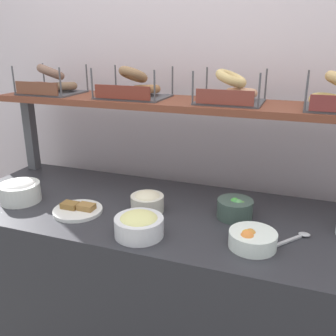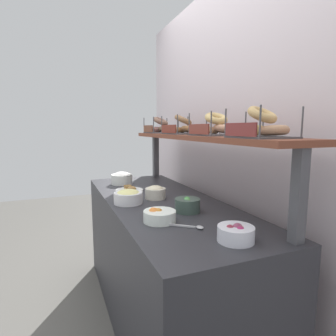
# 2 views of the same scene
# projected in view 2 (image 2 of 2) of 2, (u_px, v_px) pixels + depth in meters

# --- Properties ---
(ground_plane) EXTENTS (8.00, 8.00, 0.00)m
(ground_plane) POSITION_uv_depth(u_px,v_px,m) (162.00, 316.00, 2.00)
(ground_plane) COLOR #595651
(back_wall) EXTENTS (3.07, 0.06, 2.40)m
(back_wall) POSITION_uv_depth(u_px,v_px,m) (232.00, 146.00, 2.03)
(back_wall) COLOR silver
(back_wall) RESTS_ON ground_plane
(deli_counter) EXTENTS (1.87, 0.70, 0.85)m
(deli_counter) POSITION_uv_depth(u_px,v_px,m) (162.00, 260.00, 1.94)
(deli_counter) COLOR #2D2D33
(deli_counter) RESTS_ON ground_plane
(shelf_riser_left) EXTENTS (0.05, 0.05, 0.40)m
(shelf_riser_left) POSITION_uv_depth(u_px,v_px,m) (156.00, 156.00, 2.75)
(shelf_riser_left) COLOR #4C4C51
(shelf_riser_left) RESTS_ON deli_counter
(shelf_riser_right) EXTENTS (0.05, 0.05, 0.40)m
(shelf_riser_right) POSITION_uv_depth(u_px,v_px,m) (299.00, 196.00, 1.15)
(shelf_riser_right) COLOR #4C4C51
(shelf_riser_right) RESTS_ON deli_counter
(upper_shelf) EXTENTS (1.83, 0.32, 0.03)m
(upper_shelf) POSITION_uv_depth(u_px,v_px,m) (198.00, 137.00, 1.92)
(upper_shelf) COLOR brown
(upper_shelf) RESTS_ON shelf_riser_left
(bowl_veggie_mix) EXTENTS (0.15, 0.15, 0.09)m
(bowl_veggie_mix) POSITION_uv_depth(u_px,v_px,m) (187.00, 205.00, 1.61)
(bowl_veggie_mix) COLOR #3D5147
(bowl_veggie_mix) RESTS_ON deli_counter
(bowl_fruit_salad) EXTENTS (0.17, 0.17, 0.07)m
(bowl_fruit_salad) POSITION_uv_depth(u_px,v_px,m) (159.00, 216.00, 1.44)
(bowl_fruit_salad) COLOR white
(bowl_fruit_salad) RESTS_ON deli_counter
(bowl_beet_salad) EXTENTS (0.16, 0.16, 0.08)m
(bowl_beet_salad) POSITION_uv_depth(u_px,v_px,m) (236.00, 233.00, 1.19)
(bowl_beet_salad) COLOR white
(bowl_beet_salad) RESTS_ON deli_counter
(bowl_potato_salad) EXTENTS (0.14, 0.14, 0.09)m
(bowl_potato_salad) POSITION_uv_depth(u_px,v_px,m) (155.00, 192.00, 1.91)
(bowl_potato_salad) COLOR silver
(bowl_potato_salad) RESTS_ON deli_counter
(bowl_egg_salad) EXTENTS (0.18, 0.18, 0.09)m
(bowl_egg_salad) POSITION_uv_depth(u_px,v_px,m) (128.00, 197.00, 1.78)
(bowl_egg_salad) COLOR white
(bowl_egg_salad) RESTS_ON deli_counter
(bowl_cream_cheese) EXTENTS (0.18, 0.18, 0.11)m
(bowl_cream_cheese) POSITION_uv_depth(u_px,v_px,m) (122.00, 178.00, 2.40)
(bowl_cream_cheese) COLOR silver
(bowl_cream_cheese) RESTS_ON deli_counter
(serving_plate_white) EXTENTS (0.21, 0.21, 0.04)m
(serving_plate_white) POSITION_uv_depth(u_px,v_px,m) (129.00, 190.00, 2.12)
(serving_plate_white) COLOR white
(serving_plate_white) RESTS_ON deli_counter
(serving_spoon_near_plate) EXTENTS (0.13, 0.14, 0.01)m
(serving_spoon_near_plate) POSITION_uv_depth(u_px,v_px,m) (192.00, 227.00, 1.35)
(serving_spoon_near_plate) COLOR #B7B7BC
(serving_spoon_near_plate) RESTS_ON deli_counter
(bagel_basket_poppy) EXTENTS (0.28, 0.26, 0.15)m
(bagel_basket_poppy) POSITION_uv_depth(u_px,v_px,m) (160.00, 128.00, 2.54)
(bagel_basket_poppy) COLOR #4C4C51
(bagel_basket_poppy) RESTS_ON upper_shelf
(bagel_basket_everything) EXTENTS (0.32, 0.26, 0.15)m
(bagel_basket_everything) POSITION_uv_depth(u_px,v_px,m) (183.00, 128.00, 2.13)
(bagel_basket_everything) COLOR #4C4C51
(bagel_basket_everything) RESTS_ON upper_shelf
(bagel_basket_plain) EXTENTS (0.28, 0.24, 0.15)m
(bagel_basket_plain) POSITION_uv_depth(u_px,v_px,m) (215.00, 128.00, 1.71)
(bagel_basket_plain) COLOR #4C4C51
(bagel_basket_plain) RESTS_ON upper_shelf
(bagel_basket_sesame) EXTENTS (0.28, 0.25, 0.16)m
(bagel_basket_sesame) POSITION_uv_depth(u_px,v_px,m) (261.00, 127.00, 1.31)
(bagel_basket_sesame) COLOR #4C4C51
(bagel_basket_sesame) RESTS_ON upper_shelf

